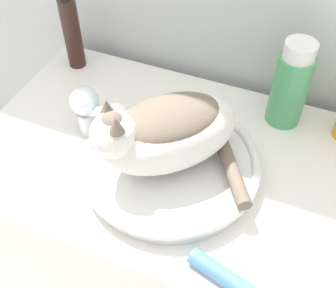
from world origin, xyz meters
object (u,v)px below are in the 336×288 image
object	(u,v)px
cat	(166,131)
hairspray_can_black	(72,33)
mouthwash_bottle	(291,85)
faucet	(88,108)
cream_tube	(229,280)

from	to	relation	value
cat	hairspray_can_black	size ratio (longest dim) A/B	1.60
cat	hairspray_can_black	world-z (taller)	cat
cat	mouthwash_bottle	size ratio (longest dim) A/B	1.60
faucet	hairspray_can_black	distance (m)	0.27
cat	faucet	world-z (taller)	cat
hairspray_can_black	cream_tube	size ratio (longest dim) A/B	1.38
cat	hairspray_can_black	bearing A→B (deg)	-81.33
mouthwash_bottle	cat	bearing A→B (deg)	-126.12
cream_tube	faucet	bearing A→B (deg)	149.80
faucet	cream_tube	bearing A→B (deg)	-19.81
mouthwash_bottle	faucet	bearing A→B (deg)	-151.55
hairspray_can_black	cream_tube	bearing A→B (deg)	-38.31
cat	cream_tube	world-z (taller)	cat
faucet	mouthwash_bottle	xyz separation A→B (m)	(0.39, 0.21, 0.03)
cat	mouthwash_bottle	xyz separation A→B (m)	(0.19, 0.26, -0.02)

